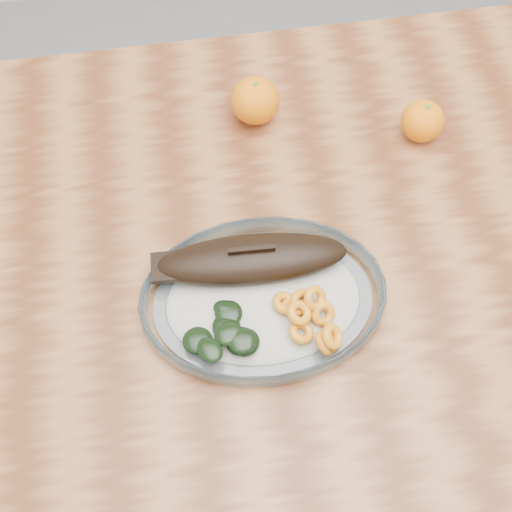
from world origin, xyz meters
The scene contains 5 objects.
ground centered at (0.00, 0.00, 0.00)m, with size 3.00×3.00×0.00m, color slate.
dining_table centered at (0.00, 0.00, 0.65)m, with size 1.20×0.80×0.75m.
plated_meal centered at (-0.11, -0.09, 0.77)m, with size 0.58×0.58×0.08m.
orange_left centered at (-0.08, 0.22, 0.79)m, with size 0.07×0.07×0.07m, color #FD6D05.
orange_right centered at (0.16, 0.15, 0.78)m, with size 0.06×0.06×0.06m, color #FD6D05.
Camera 1 is at (-0.18, -0.44, 1.51)m, focal length 45.00 mm.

